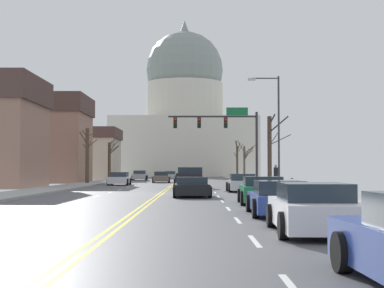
{
  "coord_description": "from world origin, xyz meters",
  "views": [
    {
      "loc": [
        2.18,
        -37.23,
        1.62
      ],
      "look_at": [
        1.82,
        29.88,
        4.38
      ],
      "focal_mm": 55.0,
      "sensor_mm": 36.0,
      "label": 1
    }
  ],
  "objects_px": {
    "sedan_near_04": "(278,199)",
    "sedan_near_05": "(313,209)",
    "pedestrian_00": "(276,175)",
    "sedan_near_03": "(262,191)",
    "sedan_oncoming_01": "(161,177)",
    "sedan_oncoming_03": "(170,175)",
    "sedan_oncoming_00": "(119,179)",
    "street_lamp_right": "(275,122)",
    "sedan_oncoming_02": "(140,176)",
    "signal_gantry": "(225,129)",
    "bicycle_parked": "(292,185)",
    "pickup_truck_near_00": "(190,179)",
    "sedan_near_02": "(192,187)",
    "sedan_near_01": "(242,183)"
  },
  "relations": [
    {
      "from": "pickup_truck_near_00",
      "to": "sedan_near_05",
      "type": "bearing_deg",
      "value": -84.09
    },
    {
      "from": "sedan_oncoming_03",
      "to": "pedestrian_00",
      "type": "height_order",
      "value": "pedestrian_00"
    },
    {
      "from": "sedan_near_03",
      "to": "pedestrian_00",
      "type": "bearing_deg",
      "value": 80.25
    },
    {
      "from": "sedan_near_01",
      "to": "sedan_near_05",
      "type": "bearing_deg",
      "value": -90.63
    },
    {
      "from": "sedan_near_04",
      "to": "sedan_oncoming_02",
      "type": "height_order",
      "value": "sedan_oncoming_02"
    },
    {
      "from": "sedan_near_04",
      "to": "sedan_near_05",
      "type": "height_order",
      "value": "sedan_near_05"
    },
    {
      "from": "sedan_near_05",
      "to": "sedan_oncoming_01",
      "type": "xyz_separation_m",
      "value": [
        -6.76,
        51.52,
        -0.02
      ]
    },
    {
      "from": "signal_gantry",
      "to": "sedan_near_05",
      "type": "bearing_deg",
      "value": -89.48
    },
    {
      "from": "sedan_near_01",
      "to": "sedan_near_05",
      "type": "distance_m",
      "value": 25.72
    },
    {
      "from": "street_lamp_right",
      "to": "sedan_near_05",
      "type": "xyz_separation_m",
      "value": [
        -2.79,
        -27.48,
        -4.34
      ]
    },
    {
      "from": "sedan_oncoming_02",
      "to": "sedan_oncoming_03",
      "type": "height_order",
      "value": "sedan_oncoming_02"
    },
    {
      "from": "street_lamp_right",
      "to": "sedan_near_01",
      "type": "distance_m",
      "value": 5.33
    },
    {
      "from": "pedestrian_00",
      "to": "sedan_near_03",
      "type": "bearing_deg",
      "value": -99.75
    },
    {
      "from": "sedan_oncoming_01",
      "to": "sedan_oncoming_03",
      "type": "height_order",
      "value": "sedan_oncoming_01"
    },
    {
      "from": "sedan_near_04",
      "to": "sedan_oncoming_02",
      "type": "relative_size",
      "value": 1.04
    },
    {
      "from": "street_lamp_right",
      "to": "sedan_oncoming_01",
      "type": "bearing_deg",
      "value": 111.68
    },
    {
      "from": "sedan_oncoming_00",
      "to": "bicycle_parked",
      "type": "height_order",
      "value": "sedan_oncoming_00"
    },
    {
      "from": "sedan_oncoming_02",
      "to": "bicycle_parked",
      "type": "distance_m",
      "value": 42.56
    },
    {
      "from": "street_lamp_right",
      "to": "sedan_oncoming_01",
      "type": "height_order",
      "value": "street_lamp_right"
    },
    {
      "from": "sedan_near_02",
      "to": "pedestrian_00",
      "type": "height_order",
      "value": "pedestrian_00"
    },
    {
      "from": "sedan_near_01",
      "to": "sedan_oncoming_01",
      "type": "height_order",
      "value": "sedan_oncoming_01"
    },
    {
      "from": "bicycle_parked",
      "to": "pedestrian_00",
      "type": "bearing_deg",
      "value": 94.25
    },
    {
      "from": "sedan_near_03",
      "to": "sedan_oncoming_00",
      "type": "height_order",
      "value": "sedan_near_03"
    },
    {
      "from": "sedan_near_03",
      "to": "pedestrian_00",
      "type": "distance_m",
      "value": 18.39
    },
    {
      "from": "sedan_near_01",
      "to": "sedan_near_05",
      "type": "relative_size",
      "value": 0.93
    },
    {
      "from": "sedan_oncoming_02",
      "to": "sedan_near_02",
      "type": "bearing_deg",
      "value": -81.06
    },
    {
      "from": "sedan_oncoming_02",
      "to": "sedan_oncoming_03",
      "type": "distance_m",
      "value": 9.33
    },
    {
      "from": "sedan_oncoming_00",
      "to": "sedan_oncoming_01",
      "type": "distance_m",
      "value": 10.4
    },
    {
      "from": "pickup_truck_near_00",
      "to": "sedan_near_02",
      "type": "bearing_deg",
      "value": -89.18
    },
    {
      "from": "pickup_truck_near_00",
      "to": "sedan_near_04",
      "type": "height_order",
      "value": "pickup_truck_near_00"
    },
    {
      "from": "pedestrian_00",
      "to": "signal_gantry",
      "type": "bearing_deg",
      "value": 117.48
    },
    {
      "from": "sedan_near_02",
      "to": "sedan_oncoming_00",
      "type": "relative_size",
      "value": 0.98
    },
    {
      "from": "pickup_truck_near_00",
      "to": "pedestrian_00",
      "type": "height_order",
      "value": "pedestrian_00"
    },
    {
      "from": "sedan_near_02",
      "to": "sedan_oncoming_03",
      "type": "relative_size",
      "value": 0.93
    },
    {
      "from": "street_lamp_right",
      "to": "pedestrian_00",
      "type": "relative_size",
      "value": 4.6
    },
    {
      "from": "pedestrian_00",
      "to": "sedan_oncoming_00",
      "type": "bearing_deg",
      "value": 139.13
    },
    {
      "from": "signal_gantry",
      "to": "pickup_truck_near_00",
      "type": "relative_size",
      "value": 1.38
    },
    {
      "from": "street_lamp_right",
      "to": "sedan_oncoming_00",
      "type": "relative_size",
      "value": 1.85
    },
    {
      "from": "sedan_near_02",
      "to": "sedan_near_03",
      "type": "height_order",
      "value": "sedan_near_03"
    },
    {
      "from": "pickup_truck_near_00",
      "to": "sedan_oncoming_03",
      "type": "bearing_deg",
      "value": 94.62
    },
    {
      "from": "sedan_near_03",
      "to": "bicycle_parked",
      "type": "xyz_separation_m",
      "value": [
        3.48,
        13.12,
        -0.1
      ]
    },
    {
      "from": "pedestrian_00",
      "to": "sedan_oncoming_01",
      "type": "bearing_deg",
      "value": 114.95
    },
    {
      "from": "street_lamp_right",
      "to": "sedan_oncoming_03",
      "type": "relative_size",
      "value": 1.75
    },
    {
      "from": "street_lamp_right",
      "to": "pedestrian_00",
      "type": "height_order",
      "value": "street_lamp_right"
    },
    {
      "from": "sedan_oncoming_00",
      "to": "sedan_near_04",
      "type": "bearing_deg",
      "value": -74.27
    },
    {
      "from": "street_lamp_right",
      "to": "sedan_oncoming_00",
      "type": "xyz_separation_m",
      "value": [
        -13.02,
        14.23,
        -4.35
      ]
    },
    {
      "from": "sedan_oncoming_02",
      "to": "sedan_oncoming_03",
      "type": "bearing_deg",
      "value": 65.92
    },
    {
      "from": "sedan_oncoming_02",
      "to": "pedestrian_00",
      "type": "height_order",
      "value": "pedestrian_00"
    },
    {
      "from": "sedan_oncoming_02",
      "to": "sedan_near_05",
      "type": "bearing_deg",
      "value": -80.86
    },
    {
      "from": "signal_gantry",
      "to": "sedan_near_04",
      "type": "bearing_deg",
      "value": -89.52
    }
  ]
}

